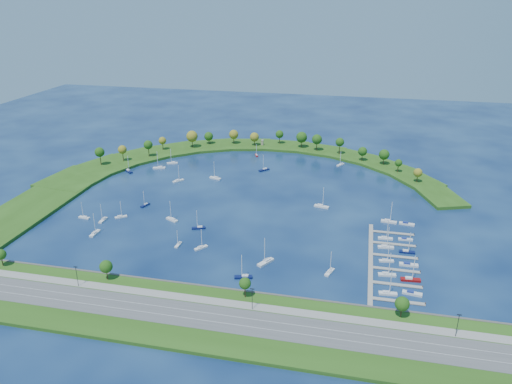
% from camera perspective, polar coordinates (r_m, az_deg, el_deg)
% --- Properties ---
extents(ground, '(700.00, 700.00, 0.00)m').
position_cam_1_polar(ground, '(315.37, -1.08, -0.93)').
color(ground, '#07163F').
rests_on(ground, ground).
extents(south_shoreline, '(420.00, 43.10, 11.60)m').
position_cam_1_polar(south_shoreline, '(212.46, -9.06, -13.58)').
color(south_shoreline, '#274E14').
rests_on(south_shoreline, ground).
extents(breakwater, '(286.74, 247.64, 2.00)m').
position_cam_1_polar(breakwater, '(370.81, -6.30, 2.73)').
color(breakwater, '#274E14').
rests_on(breakwater, ground).
extents(breakwater_trees, '(236.79, 91.59, 14.31)m').
position_cam_1_polar(breakwater_trees, '(399.65, 0.05, 5.77)').
color(breakwater_trees, '#382314').
rests_on(breakwater_trees, breakwater).
extents(harbor_tower, '(2.60, 2.60, 4.50)m').
position_cam_1_polar(harbor_tower, '(421.25, 0.74, 5.75)').
color(harbor_tower, gray).
rests_on(harbor_tower, breakwater).
extents(dock_system, '(24.28, 82.00, 1.60)m').
position_cam_1_polar(dock_system, '(253.67, 14.78, -7.82)').
color(dock_system, gray).
rests_on(dock_system, ground).
extents(moored_boat_0, '(6.23, 7.08, 10.88)m').
position_cam_1_polar(moored_boat_0, '(259.03, -6.39, -6.35)').
color(moored_boat_0, silver).
rests_on(moored_boat_0, ground).
extents(moored_boat_1, '(2.20, 7.53, 11.02)m').
position_cam_1_polar(moored_boat_1, '(300.43, -17.28, -3.06)').
color(moored_boat_1, silver).
rests_on(moored_boat_1, ground).
extents(moored_boat_2, '(9.51, 5.19, 13.47)m').
position_cam_1_polar(moored_boat_2, '(377.78, -11.13, 2.81)').
color(moored_boat_2, silver).
rests_on(moored_boat_2, ground).
extents(moored_boat_3, '(7.45, 7.84, 12.43)m').
position_cam_1_polar(moored_boat_3, '(366.80, 0.94, 2.64)').
color(moored_boat_3, '#0A1344').
rests_on(moored_boat_3, ground).
extents(moored_boat_4, '(6.81, 5.89, 10.40)m').
position_cam_1_polar(moored_boat_4, '(301.71, -15.37, -2.73)').
color(moored_boat_4, silver).
rests_on(moored_boat_4, ground).
extents(moored_boat_5, '(4.56, 7.92, 11.23)m').
position_cam_1_polar(moored_boat_5, '(239.24, 8.50, -9.09)').
color(moored_boat_5, silver).
rests_on(moored_boat_5, ground).
extents(moored_boat_6, '(8.65, 4.28, 12.25)m').
position_cam_1_polar(moored_boat_6, '(233.10, -1.46, -9.73)').
color(moored_boat_6, '#0A1344').
rests_on(moored_boat_6, ground).
extents(moored_boat_7, '(8.41, 5.93, 12.19)m').
position_cam_1_polar(moored_boat_7, '(291.48, -9.69, -3.12)').
color(moored_boat_7, silver).
rests_on(moored_boat_7, ground).
extents(moored_boat_8, '(2.21, 6.35, 9.17)m').
position_cam_1_polar(moored_boat_8, '(263.58, -8.97, -5.97)').
color(moored_boat_8, silver).
rests_on(moored_boat_8, ground).
extents(moored_boat_9, '(4.02, 7.12, 10.10)m').
position_cam_1_polar(moored_boat_9, '(314.26, -12.69, -1.43)').
color(moored_boat_9, '#0A1344').
rests_on(moored_boat_9, ground).
extents(moored_boat_10, '(9.51, 4.37, 13.49)m').
position_cam_1_polar(moored_boat_10, '(307.12, 7.58, -1.61)').
color(moored_boat_10, silver).
rests_on(moored_boat_10, ground).
extents(moored_boat_11, '(7.35, 9.70, 14.26)m').
position_cam_1_polar(moored_boat_11, '(244.51, 1.14, -8.05)').
color(moored_boat_11, silver).
rests_on(moored_boat_11, ground).
extents(moored_boat_12, '(6.83, 7.90, 12.06)m').
position_cam_1_polar(moored_boat_12, '(349.70, -8.98, 1.34)').
color(moored_boat_12, silver).
rests_on(moored_boat_12, ground).
extents(moored_boat_13, '(9.14, 5.13, 12.95)m').
position_cam_1_polar(moored_boat_13, '(351.37, -4.72, 1.66)').
color(moored_boat_13, silver).
rests_on(moored_boat_13, ground).
extents(moored_boat_14, '(8.23, 7.42, 12.76)m').
position_cam_1_polar(moored_boat_14, '(375.70, -14.52, 2.39)').
color(moored_boat_14, '#0A1344').
rests_on(moored_boat_14, ground).
extents(moored_boat_15, '(4.03, 6.65, 9.47)m').
position_cam_1_polar(moored_boat_15, '(399.99, 0.06, 4.33)').
color(moored_boat_15, maroon).
rests_on(moored_boat_15, ground).
extents(moored_boat_16, '(5.93, 7.63, 11.28)m').
position_cam_1_polar(moored_boat_16, '(383.22, 9.76, 3.18)').
color(moored_boat_16, silver).
rests_on(moored_boat_16, ground).
extents(moored_boat_17, '(7.29, 2.97, 10.40)m').
position_cam_1_polar(moored_boat_17, '(307.29, -19.26, -2.74)').
color(moored_boat_17, silver).
rests_on(moored_boat_17, ground).
extents(moored_boat_18, '(7.91, 4.73, 11.25)m').
position_cam_1_polar(moored_boat_18, '(279.71, -6.65, -4.08)').
color(moored_boat_18, '#0A1344').
rests_on(moored_boat_18, ground).
extents(moored_boat_19, '(8.50, 5.12, 12.09)m').
position_cam_1_polar(moored_boat_19, '(386.76, -9.66, 3.37)').
color(moored_boat_19, silver).
rests_on(moored_boat_19, ground).
extents(moored_boat_20, '(2.64, 8.41, 12.25)m').
position_cam_1_polar(moored_boat_20, '(285.87, -18.13, -4.50)').
color(moored_boat_20, silver).
rests_on(moored_boat_20, ground).
extents(docked_boat_0, '(8.20, 2.91, 11.82)m').
position_cam_1_polar(docked_boat_0, '(229.29, 15.00, -11.19)').
color(docked_boat_0, silver).
rests_on(docked_boat_0, ground).
extents(docked_boat_1, '(8.78, 3.52, 1.74)m').
position_cam_1_polar(docked_boat_1, '(232.43, 17.59, -11.09)').
color(docked_boat_1, silver).
rests_on(docked_boat_1, ground).
extents(docked_boat_2, '(8.47, 3.12, 12.17)m').
position_cam_1_polar(docked_boat_2, '(242.75, 14.91, -9.15)').
color(docked_boat_2, silver).
rests_on(docked_boat_2, ground).
extents(docked_boat_3, '(9.16, 3.19, 13.22)m').
position_cam_1_polar(docked_boat_3, '(241.85, 17.43, -9.58)').
color(docked_boat_3, maroon).
rests_on(docked_boat_3, ground).
extents(docked_boat_4, '(7.41, 3.10, 10.56)m').
position_cam_1_polar(docked_boat_4, '(254.19, 14.84, -7.63)').
color(docked_boat_4, silver).
rests_on(docked_boat_4, ground).
extents(docked_boat_5, '(9.01, 2.53, 1.84)m').
position_cam_1_polar(docked_boat_5, '(253.73, 17.21, -8.02)').
color(docked_boat_5, silver).
rests_on(docked_boat_5, ground).
extents(docked_boat_6, '(8.40, 3.11, 12.07)m').
position_cam_1_polar(docked_boat_6, '(266.66, 14.77, -6.11)').
color(docked_boat_6, silver).
rests_on(docked_boat_6, ground).
extents(docked_boat_7, '(7.94, 2.34, 11.63)m').
position_cam_1_polar(docked_boat_7, '(265.05, 17.06, -6.57)').
color(docked_boat_7, '#0A1344').
rests_on(docked_boat_7, ground).
extents(docked_boat_8, '(7.90, 2.60, 11.46)m').
position_cam_1_polar(docked_boat_8, '(275.57, 14.73, -5.14)').
color(docked_boat_8, silver).
rests_on(docked_boat_8, ground).
extents(docked_boat_9, '(7.65, 2.47, 1.54)m').
position_cam_1_polar(docked_boat_9, '(277.64, 16.87, -5.25)').
color(docked_boat_9, silver).
rests_on(docked_boat_9, ground).
extents(docked_boat_10, '(9.11, 3.66, 13.01)m').
position_cam_1_polar(docked_boat_10, '(295.16, 15.10, -3.26)').
color(docked_boat_10, silver).
rests_on(docked_boat_10, ground).
extents(docked_boat_11, '(8.85, 3.69, 1.75)m').
position_cam_1_polar(docked_boat_11, '(295.35, 17.03, -3.53)').
color(docked_boat_11, silver).
rests_on(docked_boat_11, ground).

